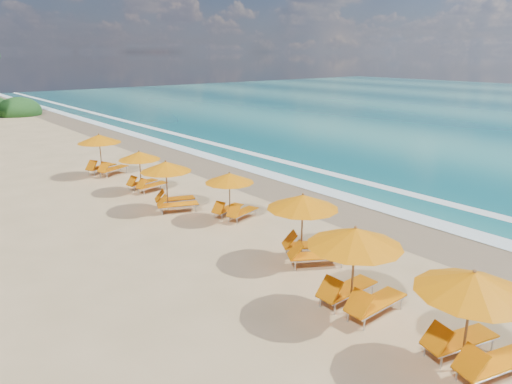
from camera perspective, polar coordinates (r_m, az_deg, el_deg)
The scene contains 10 objects.
ground at distance 21.07m, azimuth 0.00°, elevation -3.13°, with size 160.00×160.00×0.00m, color tan.
wet_sand at distance 23.66m, azimuth 7.55°, elevation -1.04°, with size 4.00×160.00×0.01m, color #7F6B4C.
surf_foam at distance 25.61m, azimuth 11.72°, elevation 0.16°, with size 4.00×160.00×0.01m.
station_0 at distance 12.03m, azimuth 24.83°, elevation -13.11°, with size 3.18×3.08×2.56m.
station_1 at distance 13.49m, azimuth 12.17°, elevation -8.38°, with size 2.85×2.63×2.65m.
station_2 at distance 16.45m, azimuth 6.22°, elevation -3.75°, with size 3.39×3.39×2.51m.
station_3 at distance 20.64m, azimuth -2.90°, elevation -0.02°, with size 2.70×2.62×2.17m.
station_4 at distance 22.13m, azimuth -10.23°, elevation 1.19°, with size 3.08×3.03×2.38m.
station_5 at distance 25.53m, azimuth -13.45°, elevation 2.82°, with size 2.65×2.53×2.21m.
station_6 at distance 29.52m, azimuth -17.94°, elevation 4.65°, with size 3.31×3.27×2.54m.
Camera 1 is at (-12.50, -15.41, 7.07)m, focal length 33.25 mm.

